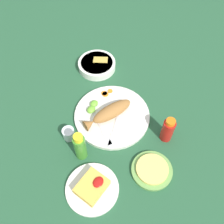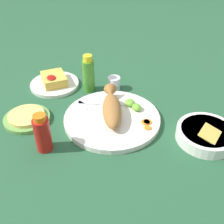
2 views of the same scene
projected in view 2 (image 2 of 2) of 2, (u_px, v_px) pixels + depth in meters
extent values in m
plane|color=#235133|center=(112.00, 121.00, 0.98)|extent=(4.00, 4.00, 0.00)
cylinder|color=silver|center=(112.00, 119.00, 0.98)|extent=(0.33, 0.33, 0.02)
ellipsoid|color=#996633|center=(112.00, 110.00, 0.96)|extent=(0.20, 0.12, 0.05)
cone|color=#996633|center=(110.00, 92.00, 1.05)|extent=(0.06, 0.06, 0.05)
cube|color=silver|center=(100.00, 116.00, 0.97)|extent=(0.11, 0.05, 0.00)
cube|color=silver|center=(83.00, 105.00, 1.03)|extent=(0.07, 0.04, 0.00)
cube|color=silver|center=(113.00, 104.00, 1.03)|extent=(0.06, 0.11, 0.00)
cube|color=silver|center=(88.00, 103.00, 1.04)|extent=(0.05, 0.07, 0.00)
cylinder|color=orange|center=(146.00, 122.00, 0.94)|extent=(0.03, 0.03, 0.00)
cylinder|color=orange|center=(148.00, 128.00, 0.92)|extent=(0.02, 0.02, 0.00)
cylinder|color=orange|center=(148.00, 122.00, 0.94)|extent=(0.03, 0.03, 0.00)
ellipsoid|color=#6BB233|center=(137.00, 107.00, 1.00)|extent=(0.04, 0.03, 0.02)
ellipsoid|color=#6BB233|center=(130.00, 103.00, 1.02)|extent=(0.04, 0.03, 0.02)
cylinder|color=#B21914|center=(43.00, 135.00, 0.84)|extent=(0.05, 0.05, 0.11)
cylinder|color=orange|center=(39.00, 118.00, 0.80)|extent=(0.04, 0.04, 0.02)
cylinder|color=#3D8428|center=(89.00, 76.00, 1.10)|extent=(0.05, 0.05, 0.13)
cylinder|color=yellow|center=(88.00, 58.00, 1.06)|extent=(0.04, 0.04, 0.02)
cylinder|color=silver|center=(114.00, 83.00, 1.13)|extent=(0.05, 0.05, 0.05)
cylinder|color=white|center=(114.00, 87.00, 1.14)|extent=(0.04, 0.04, 0.02)
cylinder|color=silver|center=(55.00, 84.00, 1.17)|extent=(0.20, 0.20, 0.01)
cube|color=gold|center=(54.00, 79.00, 1.15)|extent=(0.11, 0.09, 0.04)
ellipsoid|color=#AD140F|center=(51.00, 78.00, 1.12)|extent=(0.04, 0.04, 0.01)
cylinder|color=white|center=(206.00, 135.00, 0.89)|extent=(0.19, 0.19, 0.04)
cylinder|color=olive|center=(207.00, 132.00, 0.89)|extent=(0.16, 0.16, 0.01)
cube|color=gold|center=(214.00, 136.00, 0.86)|extent=(0.11, 0.11, 0.02)
cylinder|color=#6B9E4C|center=(27.00, 119.00, 0.98)|extent=(0.16, 0.16, 0.01)
cylinder|color=#E0C666|center=(26.00, 116.00, 0.97)|extent=(0.13, 0.13, 0.01)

